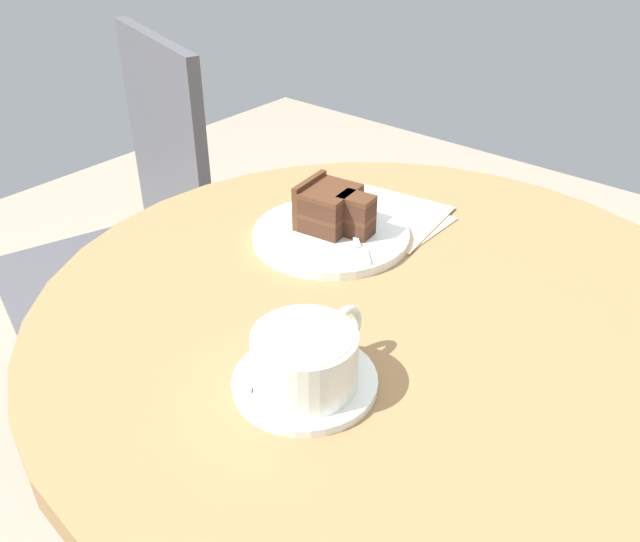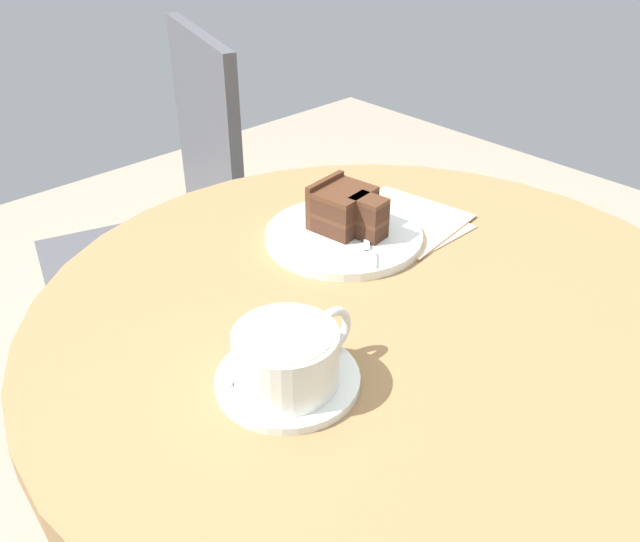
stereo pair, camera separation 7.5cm
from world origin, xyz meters
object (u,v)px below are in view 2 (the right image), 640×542
at_px(cake_slice, 346,209).
at_px(fork, 367,244).
at_px(teaspoon, 262,348).
at_px(napkin, 395,223).
at_px(saucer, 288,379).
at_px(cake_plate, 344,236).
at_px(cafe_chair, 175,219).
at_px(coffee_cup, 288,356).

relative_size(cake_slice, fork, 0.89).
height_order(teaspoon, cake_slice, cake_slice).
distance_m(cake_slice, napkin, 0.09).
distance_m(saucer, napkin, 0.35).
relative_size(cake_plate, cake_slice, 2.01).
xyz_separation_m(cake_plate, cafe_chair, (0.09, 0.58, -0.23)).
bearing_deg(teaspoon, coffee_cup, -121.42).
bearing_deg(cafe_chair, cake_slice, 9.83).
bearing_deg(napkin, cake_plate, 167.80).
bearing_deg(cake_slice, fork, -105.58).
relative_size(saucer, cafe_chair, 0.16).
height_order(coffee_cup, cafe_chair, cafe_chair).
bearing_deg(cake_plate, fork, -96.21).
height_order(saucer, coffee_cup, coffee_cup).
xyz_separation_m(teaspoon, cake_slice, (0.24, 0.12, 0.03)).
bearing_deg(coffee_cup, saucer, 59.13).
xyz_separation_m(coffee_cup, cafe_chair, (0.33, 0.75, -0.26)).
height_order(cake_plate, cake_slice, cake_slice).
height_order(napkin, cafe_chair, cafe_chair).
distance_m(teaspoon, napkin, 0.33).
relative_size(coffee_cup, cake_plate, 0.65).
distance_m(napkin, cafe_chair, 0.64).
bearing_deg(saucer, cake_plate, 34.24).
bearing_deg(napkin, teaspoon, -162.99).
height_order(teaspoon, cake_plate, teaspoon).
bearing_deg(napkin, saucer, -155.79).
bearing_deg(fork, coffee_cup, -17.07).
relative_size(cake_slice, napkin, 0.54).
bearing_deg(fork, cafe_chair, -142.43).
relative_size(teaspoon, fork, 0.90).
xyz_separation_m(saucer, cake_plate, (0.24, 0.16, 0.00)).
bearing_deg(napkin, cake_slice, 161.75).
xyz_separation_m(saucer, napkin, (0.32, 0.14, -0.00)).
height_order(teaspoon, fork, fork).
xyz_separation_m(saucer, cake_slice, (0.25, 0.17, 0.04)).
relative_size(cake_plate, fork, 1.79).
xyz_separation_m(saucer, coffee_cup, (-0.00, -0.00, 0.03)).
bearing_deg(napkin, fork, -162.25).
bearing_deg(saucer, teaspoon, 81.41).
distance_m(saucer, cake_plate, 0.29).
relative_size(cake_slice, cafe_chair, 0.11).
distance_m(saucer, coffee_cup, 0.03).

